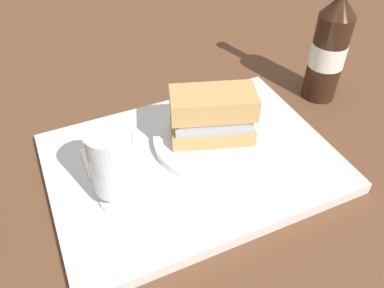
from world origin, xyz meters
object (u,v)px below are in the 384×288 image
(plate, at_px, (212,139))
(beer_glass, at_px, (113,166))
(sandwich, at_px, (210,115))
(second_bottle, at_px, (329,47))

(plate, relative_size, beer_glass, 1.52)
(plate, distance_m, sandwich, 0.05)
(plate, bearing_deg, second_bottle, -167.10)
(plate, xyz_separation_m, second_bottle, (-0.27, -0.06, 0.08))
(beer_glass, bearing_deg, plate, -162.45)
(second_bottle, bearing_deg, sandwich, 12.53)
(plate, distance_m, beer_glass, 0.19)
(beer_glass, height_order, second_bottle, second_bottle)
(beer_glass, distance_m, second_bottle, 0.45)
(plate, bearing_deg, sandwich, -18.50)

